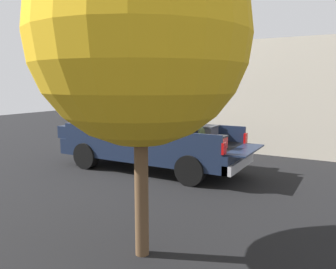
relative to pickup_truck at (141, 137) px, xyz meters
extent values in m
plane|color=black|center=(-0.35, 0.00, -0.95)|extent=(40.00, 40.00, 0.00)
cube|color=#162138|center=(-0.35, 0.00, -0.34)|extent=(5.50, 1.92, 0.48)
cube|color=black|center=(-1.55, 0.00, -0.08)|extent=(2.80, 1.80, 0.04)
cube|color=#162138|center=(-1.55, 0.93, 0.15)|extent=(2.80, 0.06, 0.50)
cube|color=#162138|center=(-1.55, -0.93, 0.15)|extent=(2.80, 0.06, 0.50)
cube|color=#162138|center=(-0.18, 0.00, 0.15)|extent=(0.06, 1.80, 0.50)
cube|color=#162138|center=(-3.23, 0.00, -0.08)|extent=(0.55, 1.80, 0.04)
cube|color=#B2B2B7|center=(-0.78, 0.00, 0.42)|extent=(1.25, 1.92, 0.04)
cube|color=#162138|center=(1.00, 0.00, 0.15)|extent=(2.30, 1.92, 0.50)
cube|color=#2D3842|center=(0.90, 0.00, 0.64)|extent=(1.94, 1.76, 0.48)
cube|color=#162138|center=(2.35, 0.00, 0.09)|extent=(0.40, 1.82, 0.38)
cube|color=#B2B2B7|center=(-3.07, 0.00, -0.45)|extent=(0.24, 1.92, 0.24)
cube|color=red|center=(-2.97, 0.88, 0.08)|extent=(0.06, 0.20, 0.28)
cube|color=red|center=(-2.97, -0.88, 0.08)|extent=(0.06, 0.20, 0.28)
cylinder|color=black|center=(1.40, 0.88, -0.55)|extent=(0.79, 0.30, 0.79)
cylinder|color=black|center=(1.40, -0.88, -0.55)|extent=(0.79, 0.30, 0.79)
cylinder|color=black|center=(-2.10, 0.88, -0.55)|extent=(0.79, 0.30, 0.79)
cylinder|color=black|center=(-2.10, -0.88, -0.55)|extent=(0.79, 0.30, 0.79)
cube|color=#474C56|center=(-2.05, -0.36, 0.16)|extent=(0.40, 0.55, 0.45)
cube|color=#31353C|center=(-2.05, -0.36, 0.41)|extent=(0.44, 0.59, 0.05)
ellipsoid|color=#384728|center=(-2.02, 0.04, 0.19)|extent=(0.20, 0.33, 0.49)
ellipsoid|color=#384728|center=(-2.13, 0.04, 0.11)|extent=(0.09, 0.23, 0.22)
cube|color=red|center=(-2.65, 0.23, 0.09)|extent=(0.26, 0.34, 0.30)
cube|color=#262628|center=(-2.65, 0.23, 0.26)|extent=(0.28, 0.36, 0.04)
cube|color=#9E9993|center=(-0.78, 0.00, 0.65)|extent=(0.91, 1.93, 0.42)
cube|color=#9E9993|center=(-1.15, 0.00, 1.06)|extent=(0.16, 1.93, 0.40)
cube|color=#9E9993|center=(-0.73, 0.87, 0.97)|extent=(0.67, 0.20, 0.22)
cube|color=#9E9993|center=(-0.73, -0.86, 0.97)|extent=(0.67, 0.20, 0.22)
cube|color=yellow|center=(-0.78, 0.44, 1.27)|extent=(1.01, 0.03, 0.02)
cube|color=yellow|center=(-0.78, -0.43, 1.27)|extent=(1.01, 0.03, 0.02)
cube|color=beige|center=(-1.11, -3.93, 1.10)|extent=(10.04, 0.36, 4.10)
cylinder|color=brown|center=(-2.98, 4.40, 0.19)|extent=(0.20, 0.20, 2.28)
sphere|color=gold|center=(-2.98, 4.40, 2.25)|extent=(3.05, 3.05, 3.05)
cylinder|color=#3F4C66|center=(3.75, -3.03, -0.50)|extent=(0.56, 0.56, 0.90)
cylinder|color=#3F4C66|center=(3.75, -3.03, -0.01)|extent=(0.60, 0.60, 0.08)
camera|label=1|loc=(-5.65, 8.35, 1.60)|focal=35.91mm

